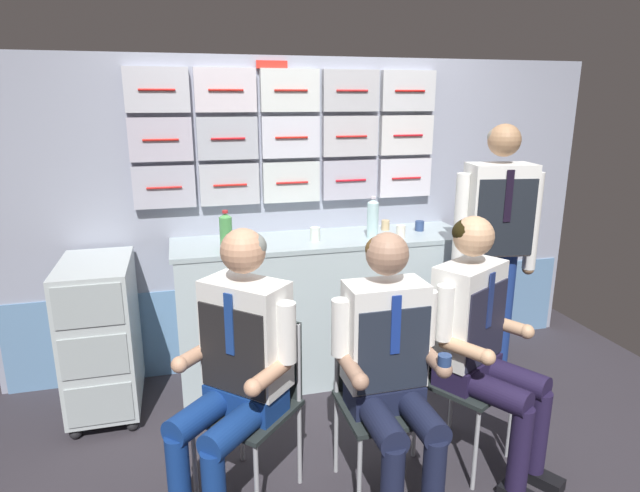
{
  "coord_description": "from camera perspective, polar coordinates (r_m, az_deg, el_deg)",
  "views": [
    {
      "loc": [
        -0.88,
        -2.22,
        1.88
      ],
      "look_at": [
        -0.2,
        0.35,
        1.15
      ],
      "focal_mm": 30.04,
      "sensor_mm": 36.0,
      "label": 1
    }
  ],
  "objects": [
    {
      "name": "paper_cup_blue",
      "position": [
        3.46,
        -0.53,
        1.31
      ],
      "size": [
        0.07,
        0.07,
        0.09
      ],
      "color": "silver",
      "rests_on": "galley_counter"
    },
    {
      "name": "water_bottle_short",
      "position": [
        3.26,
        -9.98,
        1.5
      ],
      "size": [
        0.08,
        0.08,
        0.25
      ],
      "color": "#4C9B4F",
      "rests_on": "galley_counter"
    },
    {
      "name": "folding_chair_by_counter",
      "position": [
        2.98,
        13.77,
        -11.69
      ],
      "size": [
        0.55,
        0.55,
        0.87
      ],
      "color": "#A8AAAF",
      "rests_on": "ground"
    },
    {
      "name": "water_bottle_clear",
      "position": [
        3.53,
        5.64,
        2.94
      ],
      "size": [
        0.08,
        0.08,
        0.28
      ],
      "color": "silver",
      "rests_on": "galley_counter"
    },
    {
      "name": "crew_member_standing",
      "position": [
        3.48,
        18.22,
        0.84
      ],
      "size": [
        0.54,
        0.31,
        1.74
      ],
      "color": "black",
      "rests_on": "ground"
    },
    {
      "name": "galley_bulkhead",
      "position": [
        3.77,
        -1.42,
        3.77
      ],
      "size": [
        4.2,
        0.14,
        2.15
      ],
      "color": "#9499AD",
      "rests_on": "ground"
    },
    {
      "name": "crew_member_left",
      "position": [
        2.48,
        -8.94,
        -11.85
      ],
      "size": [
        0.68,
        0.69,
        1.34
      ],
      "color": "black",
      "rests_on": "ground"
    },
    {
      "name": "service_trolley",
      "position": [
        3.52,
        -22.26,
        -8.63
      ],
      "size": [
        0.4,
        0.65,
        0.96
      ],
      "color": "black",
      "rests_on": "ground"
    },
    {
      "name": "crew_member_right",
      "position": [
        2.5,
        7.55,
        -12.07
      ],
      "size": [
        0.51,
        0.62,
        1.31
      ],
      "color": "black",
      "rests_on": "ground"
    },
    {
      "name": "folding_chair_right",
      "position": [
        2.72,
        6.07,
        -14.18
      ],
      "size": [
        0.4,
        0.41,
        0.87
      ],
      "color": "#A8AAAF",
      "rests_on": "ground"
    },
    {
      "name": "crew_member_by_counter",
      "position": [
        2.83,
        16.77,
        -8.88
      ],
      "size": [
        0.62,
        0.72,
        1.33
      ],
      "color": "black",
      "rests_on": "ground"
    },
    {
      "name": "galley_counter",
      "position": [
        3.7,
        0.39,
        -6.54
      ],
      "size": [
        1.98,
        0.53,
        0.99
      ],
      "color": "#B0C2C7",
      "rests_on": "ground"
    },
    {
      "name": "coffee_cup_white",
      "position": [
        3.8,
        10.56,
        2.16
      ],
      "size": [
        0.06,
        0.06,
        0.07
      ],
      "color": "navy",
      "rests_on": "galley_counter"
    },
    {
      "name": "espresso_cup_small",
      "position": [
        3.78,
        6.98,
        2.27
      ],
      "size": [
        0.06,
        0.06,
        0.07
      ],
      "color": "tan",
      "rests_on": "galley_counter"
    },
    {
      "name": "folding_chair_left",
      "position": [
        2.69,
        -6.62,
        -14.52
      ],
      "size": [
        0.57,
        0.57,
        0.87
      ],
      "color": "#A8AAAF",
      "rests_on": "ground"
    },
    {
      "name": "ground",
      "position": [
        3.05,
        5.67,
        -23.16
      ],
      "size": [
        4.8,
        4.8,
        0.04
      ],
      "primitive_type": "cube",
      "color": "#302C32"
    },
    {
      "name": "paper_cup_tan",
      "position": [
        3.58,
        8.6,
        1.57
      ],
      "size": [
        0.06,
        0.06,
        0.08
      ],
      "color": "silver",
      "rests_on": "galley_counter"
    }
  ]
}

